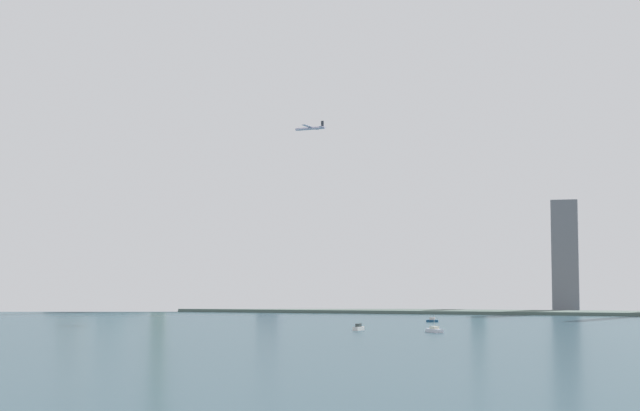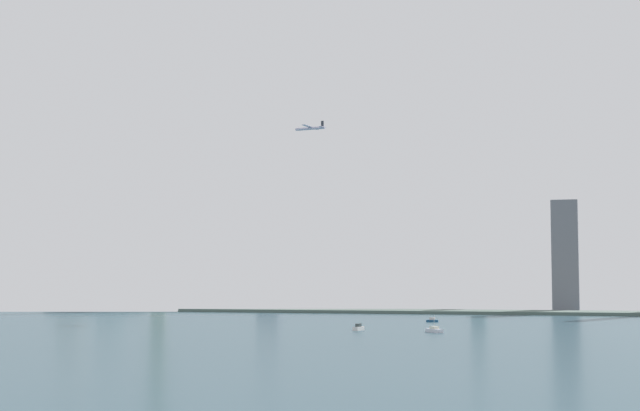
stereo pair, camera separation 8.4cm
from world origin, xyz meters
name	(u,v)px [view 1 (the left image)]	position (x,y,z in m)	size (l,w,h in m)	color
ground_plane	(174,341)	(0.00, 0.00, 0.00)	(6000.00, 6000.00, 0.00)	#2B4D5B
waterfront_pier	(375,311)	(0.00, 478.59, 1.51)	(1000.02, 64.20, 3.02)	#52655D
observation_tower	(159,192)	(-249.09, 502.96, 129.94)	(43.03, 43.03, 284.52)	beige
stadium_dome	(95,302)	(-311.33, 477.34, 8.25)	(108.82, 108.82, 40.47)	gray
skyscraper_0	(73,282)	(-383.36, 553.41, 29.99)	(26.27, 25.23, 75.94)	beige
skyscraper_3	(565,256)	(182.58, 544.99, 56.89)	(26.46, 16.89, 113.77)	slate
skyscraper_4	(111,285)	(-316.60, 520.99, 26.76)	(22.88, 23.26, 53.52)	gray
skyscraper_5	(270,283)	(-143.80, 573.25, 28.77)	(25.08, 20.94, 57.55)	#C0AEB6
skyscraper_7	(479,280)	(93.55, 556.21, 32.99)	(14.46, 20.51, 68.80)	#8F9C9B
boat_2	(358,328)	(67.39, 135.00, 1.65)	(5.61, 10.35, 4.41)	white
boat_3	(434,330)	(118.08, 125.13, 1.46)	(13.18, 16.39, 10.76)	white
boat_4	(432,320)	(91.38, 275.74, 1.28)	(9.47, 4.21, 3.53)	navy
airplane	(310,128)	(-41.14, 388.70, 174.27)	(30.23, 30.99, 7.70)	silver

